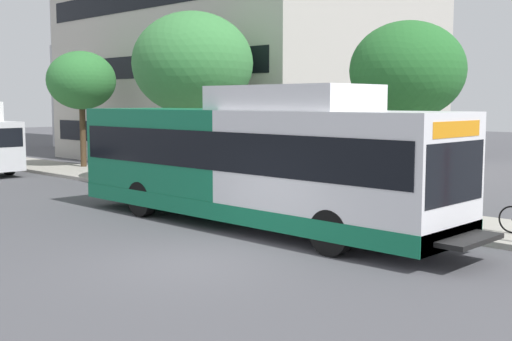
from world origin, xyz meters
TOP-DOWN VIEW (x-y plane):
  - ground_plane at (0.00, 8.00)m, footprint 120.00×120.00m
  - sidewalk_curb at (7.00, 6.00)m, footprint 3.00×56.00m
  - transit_bus at (3.52, 1.92)m, footprint 2.58×12.25m
  - street_tree_near_stop at (7.86, 0.00)m, footprint 3.26×3.26m
  - street_tree_mid_block at (7.84, 9.37)m, footprint 4.63×4.63m
  - street_tree_far_block at (8.02, 17.81)m, footprint 3.25×3.25m

SIDE VIEW (x-z plane):
  - ground_plane at x=0.00m, z-range 0.00..0.00m
  - sidewalk_curb at x=7.00m, z-range 0.00..0.14m
  - transit_bus at x=3.52m, z-range -0.12..3.53m
  - street_tree_near_stop at x=7.86m, z-range 1.43..6.82m
  - street_tree_far_block at x=8.02m, z-range 1.49..7.00m
  - street_tree_mid_block at x=7.84m, z-range 1.43..7.97m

